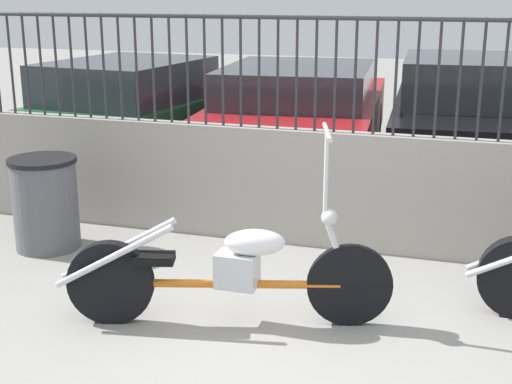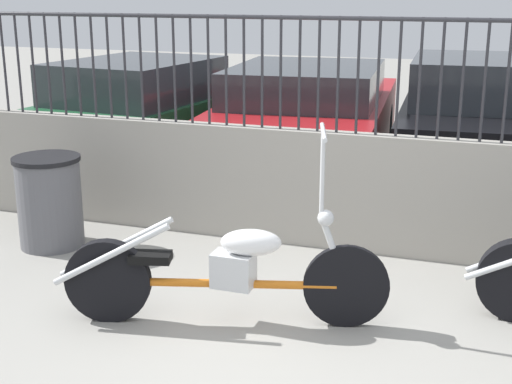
{
  "view_description": "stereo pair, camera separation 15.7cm",
  "coord_description": "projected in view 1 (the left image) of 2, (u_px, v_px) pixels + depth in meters",
  "views": [
    {
      "loc": [
        1.08,
        -3.69,
        2.22
      ],
      "look_at": [
        -0.51,
        1.37,
        0.7
      ],
      "focal_mm": 50.0,
      "sensor_mm": 36.0,
      "label": 1
    },
    {
      "loc": [
        1.22,
        -3.64,
        2.22
      ],
      "look_at": [
        -0.51,
        1.37,
        0.7
      ],
      "focal_mm": 50.0,
      "sensor_mm": 36.0,
      "label": 2
    }
  ],
  "objects": [
    {
      "name": "ground_plane",
      "position": [
        269.0,
        370.0,
        4.3
      ],
      "size": [
        40.0,
        40.0,
        0.0
      ],
      "primitive_type": "plane",
      "color": "gray"
    },
    {
      "name": "low_wall",
      "position": [
        341.0,
        191.0,
        6.21
      ],
      "size": [
        9.7,
        0.18,
        1.04
      ],
      "color": "#9E998E",
      "rests_on": "ground_plane"
    },
    {
      "name": "fence_railing",
      "position": [
        346.0,
        60.0,
        5.9
      ],
      "size": [
        9.7,
        0.04,
        0.96
      ],
      "color": "#2D2D33",
      "rests_on": "low_wall"
    },
    {
      "name": "motorcycle_orange",
      "position": [
        216.0,
        270.0,
        4.8
      ],
      "size": [
        2.21,
        0.84,
        1.36
      ],
      "rotation": [
        0.0,
        0.0,
        0.28
      ],
      "color": "black",
      "rests_on": "ground_plane"
    },
    {
      "name": "trash_bin",
      "position": [
        46.0,
        203.0,
        6.22
      ],
      "size": [
        0.59,
        0.59,
        0.81
      ],
      "color": "#56565B",
      "rests_on": "ground_plane"
    },
    {
      "name": "car_green",
      "position": [
        135.0,
        110.0,
        9.42
      ],
      "size": [
        2.24,
        4.52,
        1.33
      ],
      "rotation": [
        0.0,
        0.0,
        1.46
      ],
      "color": "black",
      "rests_on": "ground_plane"
    },
    {
      "name": "car_red",
      "position": [
        300.0,
        116.0,
        8.9
      ],
      "size": [
        2.31,
        4.73,
        1.32
      ],
      "rotation": [
        0.0,
        0.0,
        1.66
      ],
      "color": "black",
      "rests_on": "ground_plane"
    },
    {
      "name": "car_black",
      "position": [
        475.0,
        117.0,
        8.54
      ],
      "size": [
        2.17,
        4.19,
        1.45
      ],
      "rotation": [
        0.0,
        0.0,
        1.64
      ],
      "color": "black",
      "rests_on": "ground_plane"
    }
  ]
}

